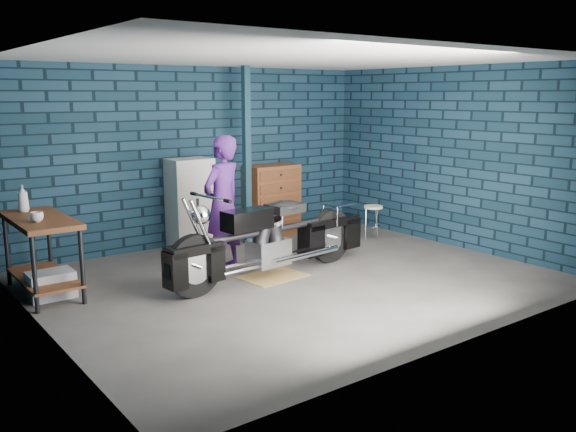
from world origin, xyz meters
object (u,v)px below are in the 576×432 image
(locker, at_px, (191,204))
(tool_chest, at_px, (272,200))
(shop_stool, at_px, (373,223))
(motorcycle, at_px, (272,232))
(person, at_px, (222,203))
(storage_bin, at_px, (51,285))
(workbench, at_px, (43,256))

(locker, relative_size, tool_chest, 1.17)
(locker, xyz_separation_m, shop_stool, (2.58, -1.25, -0.40))
(motorcycle, relative_size, person, 1.47)
(motorcycle, height_order, tool_chest, tool_chest)
(person, xyz_separation_m, storage_bin, (-2.18, 0.17, -0.73))
(tool_chest, xyz_separation_m, shop_stool, (1.09, -1.25, -0.30))
(workbench, height_order, shop_stool, workbench)
(locker, xyz_separation_m, tool_chest, (1.50, 0.00, -0.10))
(motorcycle, height_order, shop_stool, motorcycle)
(locker, bearing_deg, motorcycle, -86.54)
(person, height_order, tool_chest, person)
(person, bearing_deg, storage_bin, -24.40)
(storage_bin, bearing_deg, tool_chest, 16.10)
(person, height_order, storage_bin, person)
(locker, bearing_deg, storage_bin, -154.84)
(workbench, xyz_separation_m, shop_stool, (4.98, -0.31, -0.18))
(person, xyz_separation_m, tool_chest, (1.70, 1.29, -0.31))
(shop_stool, bearing_deg, tool_chest, 131.09)
(person, bearing_deg, workbench, -29.17)
(locker, bearing_deg, workbench, -158.80)
(person, distance_m, locker, 1.32)
(motorcycle, xyz_separation_m, storage_bin, (-2.50, 0.84, -0.42))
(storage_bin, relative_size, locker, 0.37)
(storage_bin, distance_m, shop_stool, 4.97)
(person, relative_size, tool_chest, 1.54)
(locker, height_order, tool_chest, locker)
(person, bearing_deg, locker, -119.04)
(workbench, height_order, motorcycle, motorcycle)
(workbench, distance_m, motorcycle, 2.72)
(storage_bin, distance_m, locker, 2.68)
(workbench, bearing_deg, shop_stool, -3.60)
(shop_stool, bearing_deg, motorcycle, -163.94)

